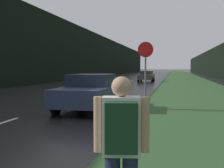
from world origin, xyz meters
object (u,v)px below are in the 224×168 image
(hitchhiker_with_backpack, at_px, (121,145))
(car_passing_far, at_px, (146,76))
(car_passing_near, at_px, (91,91))
(stop_sign, at_px, (145,70))

(hitchhiker_with_backpack, xyz_separation_m, car_passing_far, (-2.79, 31.68, -0.26))
(hitchhiker_with_backpack, relative_size, car_passing_far, 0.38)
(hitchhiker_with_backpack, distance_m, car_passing_near, 8.64)
(stop_sign, xyz_separation_m, hitchhiker_with_backpack, (0.60, -8.36, -0.69))
(hitchhiker_with_backpack, xyz_separation_m, car_passing_near, (-2.79, 8.18, -0.19))
(hitchhiker_with_backpack, relative_size, car_passing_near, 0.36)
(car_passing_far, bearing_deg, car_passing_near, 90.00)
(hitchhiker_with_backpack, height_order, car_passing_near, hitchhiker_with_backpack)
(stop_sign, xyz_separation_m, car_passing_near, (-2.20, -0.18, -0.88))
(stop_sign, height_order, hitchhiker_with_backpack, stop_sign)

